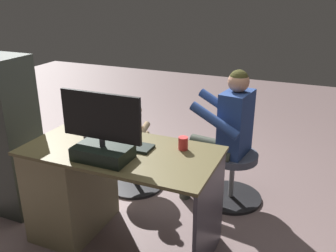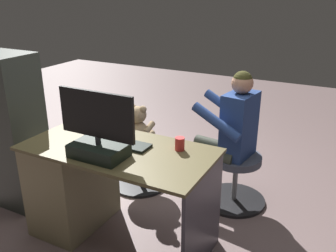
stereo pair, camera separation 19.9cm
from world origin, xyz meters
The scene contains 12 objects.
ground_plane centered at (0.00, 0.00, 0.00)m, with size 10.00×10.00×0.00m, color #725C5C.
desk centered at (0.35, 0.34, 0.39)m, with size 1.32×0.66×0.74m.
monitor centered at (0.03, 0.50, 0.87)m, with size 0.54×0.23×0.43m.
keyboard centered at (0.01, 0.28, 0.75)m, with size 0.42×0.14×0.02m, color black.
computer_mouse centered at (0.31, 0.26, 0.76)m, with size 0.06×0.10×0.04m, color #2D2724.
cup centered at (-0.39, 0.17, 0.78)m, with size 0.06×0.06×0.09m, color red.
tv_remote centered at (0.22, 0.33, 0.75)m, with size 0.04×0.15×0.02m, color black.
office_chair_teddy centered at (0.30, -0.40, 0.25)m, with size 0.53×0.53×0.44m.
teddy_bear centered at (0.30, -0.41, 0.60)m, with size 0.24×0.24×0.35m.
visitor_chair centered at (-0.58, -0.53, 0.25)m, with size 0.54×0.54×0.44m.
person centered at (-0.49, -0.51, 0.66)m, with size 0.57×0.53×1.15m.
equipment_rack centered at (1.07, 0.31, 0.64)m, with size 0.44×0.36×1.28m, color #2F342F.
Camera 2 is at (-1.34, 2.17, 1.76)m, focal length 38.99 mm.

